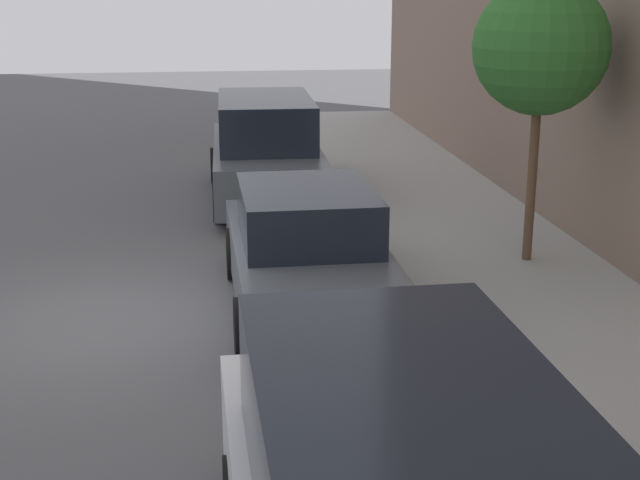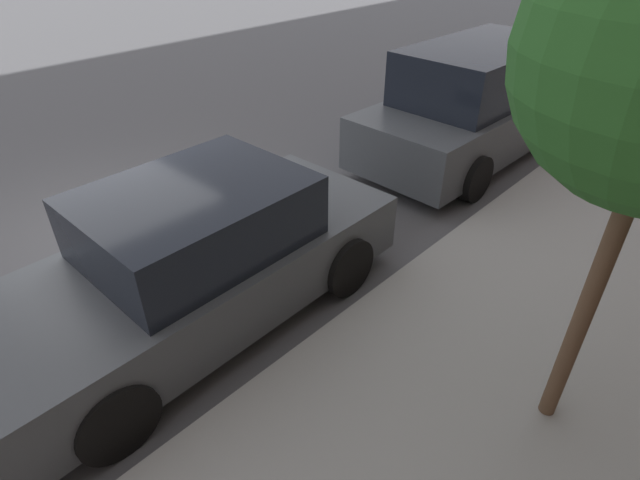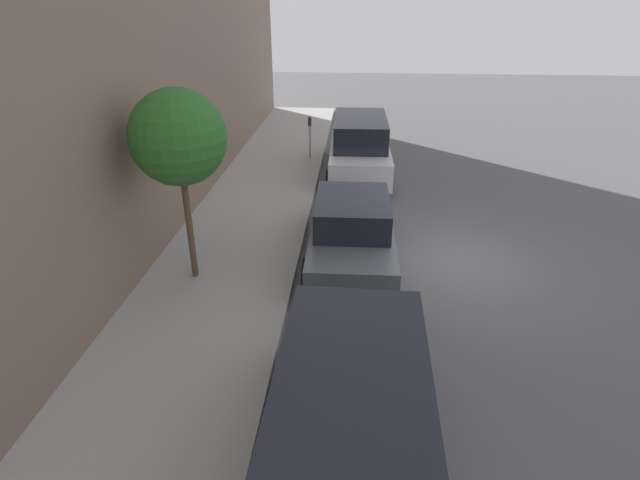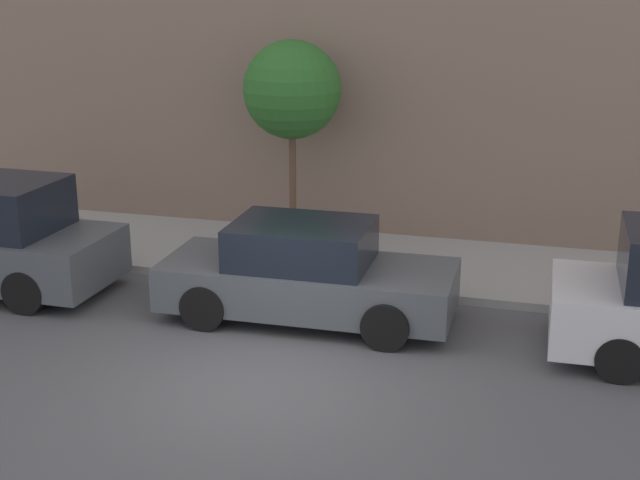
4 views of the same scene
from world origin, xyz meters
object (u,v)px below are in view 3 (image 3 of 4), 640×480
object	(u,v)px
parked_minivan_third	(351,430)
street_tree	(178,138)
parked_minivan_nearest	(360,147)
parked_sedan_second	(352,231)
parking_meter_near	(310,133)

from	to	relation	value
parked_minivan_third	street_tree	size ratio (longest dim) A/B	1.28
parked_minivan_nearest	parked_sedan_second	xyz separation A→B (m)	(0.15, 6.12, -0.20)
parked_minivan_third	parking_meter_near	world-z (taller)	parked_minivan_third
parked_minivan_nearest	parked_minivan_third	size ratio (longest dim) A/B	1.00
parked_minivan_third	parked_sedan_second	bearing A→B (deg)	-89.08
parked_sedan_second	parking_meter_near	size ratio (longest dim) A/B	3.00
parked_sedan_second	street_tree	world-z (taller)	street_tree
parked_minivan_nearest	street_tree	bearing A→B (deg)	65.07
parked_sedan_second	parked_minivan_third	xyz separation A→B (m)	(-0.09, 5.86, 0.20)
parked_minivan_nearest	parked_sedan_second	world-z (taller)	parked_minivan_nearest
street_tree	parked_sedan_second	bearing A→B (deg)	-159.58
parking_meter_near	street_tree	distance (m)	8.89
parked_minivan_nearest	parking_meter_near	world-z (taller)	parked_minivan_nearest
parked_minivan_nearest	parked_minivan_third	xyz separation A→B (m)	(0.05, 11.98, -0.00)
parked_minivan_nearest	parked_sedan_second	size ratio (longest dim) A/B	1.09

